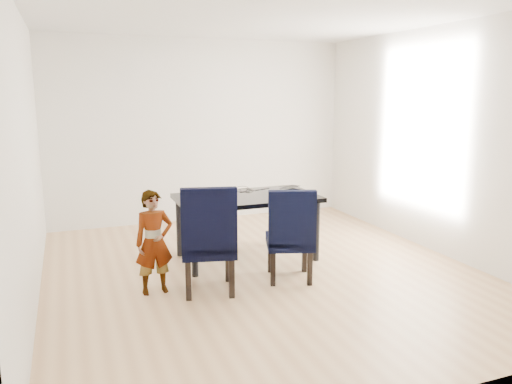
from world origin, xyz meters
name	(u,v)px	position (x,y,z in m)	size (l,w,h in m)	color
floor	(263,272)	(0.00, 0.00, -0.01)	(4.50, 5.00, 0.01)	tan
ceiling	(263,11)	(0.00, 0.00, 2.71)	(4.50, 5.00, 0.01)	white
wall_back	(201,131)	(0.00, 2.50, 1.35)	(4.50, 0.01, 2.70)	white
wall_front	(423,193)	(0.00, -2.50, 1.35)	(4.50, 0.01, 2.70)	silver
wall_left	(25,158)	(-2.25, 0.00, 1.35)	(0.01, 5.00, 2.70)	white
wall_right	(438,141)	(2.25, 0.00, 1.35)	(0.01, 5.00, 2.70)	silver
dining_table	(247,227)	(0.00, 0.50, 0.38)	(1.60, 0.90, 0.75)	black
chair_left	(208,238)	(-0.68, -0.29, 0.54)	(0.51, 0.54, 1.07)	black
chair_right	(290,233)	(0.19, -0.28, 0.49)	(0.47, 0.49, 0.98)	black
child	(154,242)	(-1.18, -0.15, 0.51)	(0.37, 0.24, 1.01)	#D25D11
plate	(209,203)	(-0.51, 0.26, 0.76)	(0.28, 0.28, 0.02)	silver
sandwich	(208,200)	(-0.53, 0.25, 0.79)	(0.14, 0.07, 0.06)	#A9673C
laptop	(287,187)	(0.62, 0.74, 0.76)	(0.31, 0.20, 0.02)	black
cable_tangle	(246,191)	(0.09, 0.76, 0.75)	(0.16, 0.16, 0.01)	black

